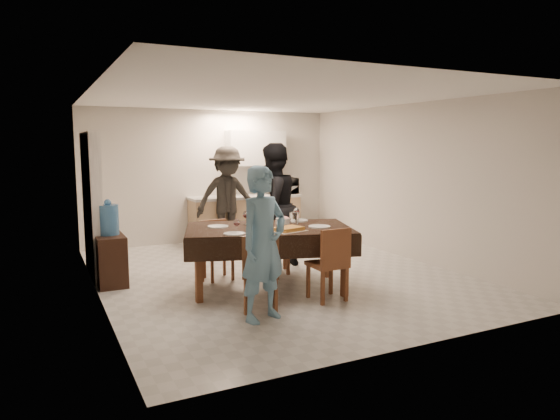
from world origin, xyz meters
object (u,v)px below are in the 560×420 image
(console, at_px, (110,259))
(water_pitcher, at_px, (294,219))
(person_near, at_px, (263,244))
(dining_table, at_px, (269,230))
(water_jug, at_px, (108,220))
(microwave, at_px, (282,186))
(person_far, at_px, (272,206))
(savoury_tart, at_px, (288,229))
(wine_bottle, at_px, (264,215))
(person_kitchen, at_px, (228,197))

(console, bearing_deg, water_pitcher, -29.07)
(person_near, bearing_deg, dining_table, 43.29)
(water_jug, height_order, person_near, person_near)
(microwave, relative_size, person_far, 0.30)
(water_jug, height_order, savoury_tart, water_jug)
(dining_table, distance_m, console, 2.26)
(console, height_order, person_far, person_far)
(console, xyz_separation_m, person_far, (2.42, -0.14, 0.63))
(wine_bottle, height_order, savoury_tart, wine_bottle)
(dining_table, bearing_deg, person_far, 80.49)
(person_near, height_order, person_far, person_far)
(console, distance_m, person_far, 2.51)
(person_kitchen, bearing_deg, wine_bottle, -100.51)
(water_pitcher, distance_m, person_near, 1.35)
(water_jug, bearing_deg, dining_table, -32.34)
(person_far, bearing_deg, person_near, 41.70)
(person_near, bearing_deg, microwave, 42.26)
(dining_table, relative_size, console, 3.24)
(microwave, height_order, person_near, person_near)
(dining_table, bearing_deg, microwave, 79.14)
(water_jug, distance_m, person_near, 2.60)
(dining_table, height_order, water_pitcher, water_pitcher)
(savoury_tart, bearing_deg, person_far, 72.53)
(console, relative_size, water_jug, 1.81)
(dining_table, height_order, microwave, microwave)
(water_pitcher, xyz_separation_m, person_far, (0.20, 1.10, 0.04))
(savoury_tart, bearing_deg, person_near, -134.13)
(savoury_tart, relative_size, person_near, 0.24)
(water_pitcher, bearing_deg, savoury_tart, -127.15)
(console, height_order, person_kitchen, person_kitchen)
(savoury_tart, distance_m, person_far, 1.50)
(person_near, height_order, person_kitchen, person_kitchen)
(wine_bottle, height_order, person_near, person_near)
(water_pitcher, height_order, person_near, person_near)
(savoury_tart, xyz_separation_m, person_near, (-0.65, -0.67, -0.01))
(person_kitchen, bearing_deg, microwave, 18.33)
(dining_table, bearing_deg, console, 165.80)
(water_pitcher, bearing_deg, person_far, 79.70)
(savoury_tart, bearing_deg, dining_table, 104.74)
(dining_table, height_order, wine_bottle, wine_bottle)
(water_pitcher, relative_size, savoury_tart, 0.45)
(savoury_tart, height_order, microwave, microwave)
(console, distance_m, water_pitcher, 2.61)
(water_pitcher, bearing_deg, dining_table, 171.87)
(console, relative_size, microwave, 1.26)
(water_jug, height_order, microwave, microwave)
(water_pitcher, bearing_deg, microwave, 66.18)
(wine_bottle, xyz_separation_m, savoury_tart, (0.15, -0.43, -0.14))
(wine_bottle, bearing_deg, savoury_tart, -70.77)
(water_jug, bearing_deg, person_kitchen, 35.35)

